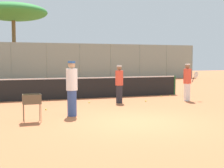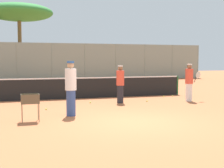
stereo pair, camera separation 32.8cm
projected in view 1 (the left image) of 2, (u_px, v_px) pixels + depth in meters
ground_plane at (136, 122)px, 9.77m from camera, size 80.00×80.00×0.00m
tennis_net at (84, 87)px, 15.86m from camera, size 10.64×0.10×1.07m
back_fence at (47, 62)px, 28.85m from camera, size 31.51×0.08×3.54m
tree_1 at (13, 12)px, 30.74m from camera, size 6.66×6.66×7.51m
player_white_outfit at (119, 84)px, 14.10m from camera, size 0.35×0.90×1.71m
player_red_cap at (72, 88)px, 10.81m from camera, size 0.39×0.95×1.91m
player_yellow_shirt at (187, 82)px, 14.83m from camera, size 0.92×0.37×1.78m
ball_cart at (31, 101)px, 9.77m from camera, size 0.56×0.41×0.88m
tennis_ball_0 at (170, 96)px, 16.78m from camera, size 0.07×0.07×0.07m
tennis_ball_1 at (46, 109)px, 12.14m from camera, size 0.07×0.07×0.07m
tennis_ball_2 at (146, 101)px, 14.61m from camera, size 0.07×0.07×0.07m
tennis_ball_3 at (89, 102)px, 14.10m from camera, size 0.07×0.07×0.07m
tennis_ball_4 at (161, 96)px, 16.50m from camera, size 0.07×0.07×0.07m
parked_car at (84, 72)px, 34.72m from camera, size 4.20×1.70×1.60m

